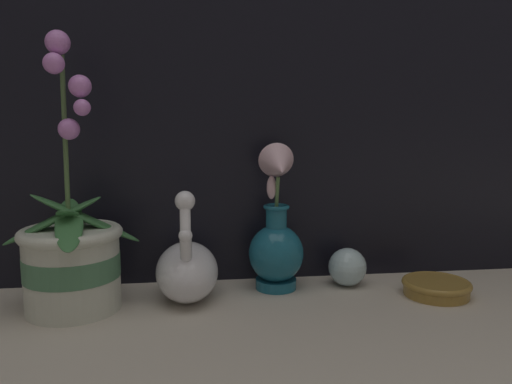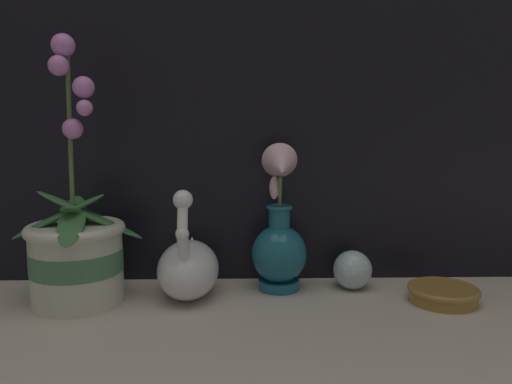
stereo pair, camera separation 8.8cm
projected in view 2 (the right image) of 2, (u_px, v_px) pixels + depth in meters
ground_plane at (257, 325)px, 0.80m from camera, size 2.80×2.80×0.00m
orchid_potted_plant at (77, 250)px, 0.88m from camera, size 0.23×0.22×0.47m
swan_figurine at (188, 266)px, 0.92m from camera, size 0.11×0.19×0.21m
blue_vase at (279, 238)px, 0.94m from camera, size 0.11×0.12×0.28m
glass_sphere at (353, 270)px, 0.96m from camera, size 0.07×0.07×0.07m
amber_dish at (443, 293)px, 0.89m from camera, size 0.13×0.13×0.03m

